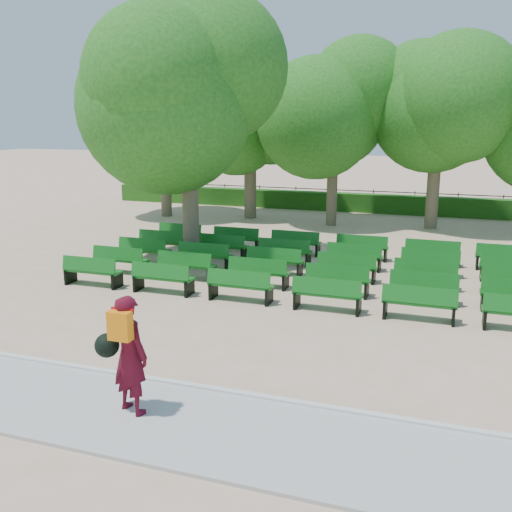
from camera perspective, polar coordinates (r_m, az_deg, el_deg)
The scene contains 9 objects.
ground at distance 15.73m, azimuth 0.85°, elevation -3.07°, with size 120.00×120.00×0.00m, color tan.
paving at distance 9.48m, azimuth -13.74°, elevation -14.95°, with size 30.00×2.20×0.06m, color #AFAFAA.
curb at distance 10.34m, azimuth -10.26°, elevation -12.13°, with size 30.00×0.12×0.10m, color silver.
hedge at distance 29.00m, azimuth 9.55°, elevation 5.31°, with size 26.00×0.70×0.90m, color #215816.
fence at distance 29.45m, azimuth 9.65°, elevation 4.55°, with size 26.00×0.10×1.02m, color black, non-canonical shape.
tree_line at distance 25.18m, azimuth 7.97°, elevation 3.11°, with size 21.80×6.80×7.04m, color #286F1D, non-canonical shape.
bench_array at distance 16.68m, azimuth 5.35°, elevation -1.85°, with size 1.68×0.60×1.05m.
tree_among at distance 17.93m, azimuth -6.87°, elevation 15.66°, with size 5.61×5.61×7.73m.
person at distance 9.00m, azimuth -12.73°, elevation -9.41°, with size 0.94×0.65×1.88m.
Camera 1 is at (4.69, -14.33, 4.48)m, focal length 40.00 mm.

